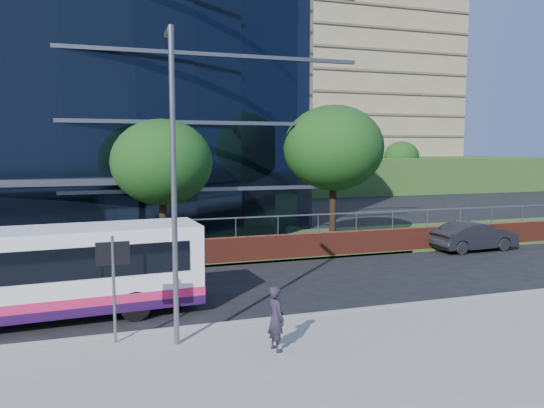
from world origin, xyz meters
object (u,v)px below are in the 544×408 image
object	(u,v)px
street_sign	(113,267)
parked_car	(474,236)
tree_far_d	(334,148)
tree_dist_e	(285,154)
tree_dist_f	(401,156)
city_bus	(30,274)
tree_far_c	(162,162)
pedestrian	(276,318)
streetlight_east	(174,178)

from	to	relation	value
street_sign	parked_car	size ratio (longest dim) A/B	0.62
street_sign	tree_far_d	xyz separation A→B (m)	(11.50, 11.59, 3.04)
tree_far_d	parked_car	xyz separation A→B (m)	(6.26, -3.50, -4.45)
tree_dist_e	tree_dist_f	bearing A→B (deg)	7.13
tree_dist_e	city_bus	xyz separation A→B (m)	(-21.80, -38.64, -3.06)
tree_far_d	tree_far_c	bearing A→B (deg)	-173.66
street_sign	city_bus	distance (m)	3.80
tree_far_c	parked_car	size ratio (longest dim) A/B	1.45
tree_dist_e	city_bus	distance (m)	44.47
tree_far_c	city_bus	size ratio (longest dim) A/B	0.63
city_bus	parked_car	bearing A→B (deg)	10.60
street_sign	tree_far_c	size ratio (longest dim) A/B	0.43
tree_far_c	tree_dist_e	world-z (taller)	same
tree_dist_f	pedestrian	distance (m)	55.47
tree_dist_e	parked_car	size ratio (longest dim) A/B	1.45
tree_far_d	city_bus	bearing A→B (deg)	-147.96
street_sign	tree_dist_f	xyz separation A→B (m)	(35.50, 43.59, 2.06)
tree_dist_f	parked_car	xyz separation A→B (m)	(-17.74, -35.50, -3.47)
street_sign	pedestrian	distance (m)	4.37
city_bus	parked_car	distance (m)	20.72
city_bus	parked_car	xyz separation A→B (m)	(20.06, 5.14, -0.74)
street_sign	parked_car	world-z (taller)	street_sign
tree_dist_f	parked_car	size ratio (longest dim) A/B	1.35
tree_far_d	parked_car	distance (m)	8.44
pedestrian	city_bus	bearing A→B (deg)	41.20
tree_dist_f	pedestrian	xyz separation A→B (m)	(-31.70, -45.40, -3.24)
streetlight_east	pedestrian	world-z (taller)	streetlight_east
street_sign	parked_car	distance (m)	19.56
tree_dist_e	parked_car	world-z (taller)	tree_dist_e
tree_far_d	tree_dist_e	distance (m)	31.06
tree_far_c	tree_dist_e	size ratio (longest dim) A/B	1.00
tree_dist_f	city_bus	world-z (taller)	tree_dist_f
tree_far_c	pedestrian	world-z (taller)	tree_far_c
tree_dist_e	city_bus	world-z (taller)	tree_dist_e
street_sign	pedestrian	world-z (taller)	street_sign
street_sign	city_bus	world-z (taller)	street_sign
tree_far_c	tree_dist_e	bearing A→B (deg)	61.26
tree_far_c	tree_far_d	size ratio (longest dim) A/B	0.87
tree_dist_f	parked_car	distance (m)	39.84
tree_dist_e	tree_far_c	bearing A→B (deg)	-118.74
tree_far_d	parked_car	size ratio (longest dim) A/B	1.66
tree_dist_f	city_bus	distance (m)	55.56
street_sign	tree_far_c	world-z (taller)	tree_far_c
parked_car	pedestrian	xyz separation A→B (m)	(-13.96, -9.90, 0.23)
street_sign	tree_far_d	size ratio (longest dim) A/B	0.38
tree_far_d	pedestrian	world-z (taller)	tree_far_d
street_sign	parked_car	xyz separation A→B (m)	(17.76, 8.09, -1.41)
parked_car	pedestrian	bearing A→B (deg)	122.32
tree_dist_e	pedestrian	xyz separation A→B (m)	(-15.70, -43.40, -3.56)
street_sign	streetlight_east	xyz separation A→B (m)	(1.50, -0.59, 2.29)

